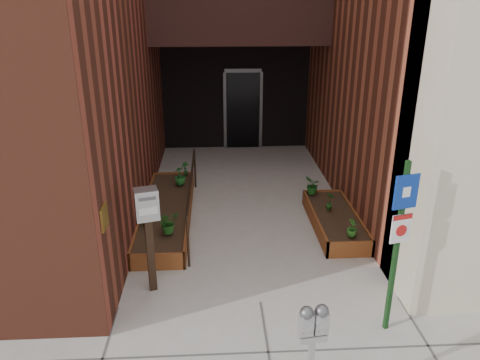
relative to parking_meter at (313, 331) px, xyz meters
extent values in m
plane|color=#9E9991|center=(-0.32, 1.85, -1.01)|extent=(80.00, 80.00, 0.00)
cube|color=#C5B297|center=(2.23, 2.05, 1.19)|extent=(1.10, 1.20, 4.40)
cube|color=black|center=(-0.32, 9.25, 0.49)|extent=(4.00, 0.30, 3.00)
cube|color=black|center=(-0.12, 9.07, 0.04)|extent=(0.90, 0.06, 2.10)
cube|color=#B79338|center=(-2.31, 1.65, 0.49)|extent=(0.04, 0.30, 0.30)
cube|color=brown|center=(-1.87, 2.77, -0.86)|extent=(0.90, 0.04, 0.30)
cube|color=brown|center=(-1.87, 6.33, -0.86)|extent=(0.90, 0.04, 0.30)
cube|color=brown|center=(-2.30, 4.55, -0.86)|extent=(0.04, 3.60, 0.30)
cube|color=brown|center=(-1.44, 4.55, -0.86)|extent=(0.04, 3.60, 0.30)
cube|color=black|center=(-1.87, 4.55, -0.88)|extent=(0.82, 3.52, 0.26)
cube|color=brown|center=(1.28, 2.97, -0.86)|extent=(0.80, 0.04, 0.30)
cube|color=brown|center=(1.28, 5.13, -0.86)|extent=(0.80, 0.04, 0.30)
cube|color=brown|center=(0.90, 4.05, -0.86)|extent=(0.04, 2.20, 0.30)
cube|color=brown|center=(1.66, 4.05, -0.86)|extent=(0.04, 2.20, 0.30)
cube|color=black|center=(1.28, 4.05, -0.88)|extent=(0.72, 2.12, 0.26)
cylinder|color=black|center=(-1.37, 2.85, -0.56)|extent=(0.04, 0.04, 0.90)
cylinder|color=black|center=(-1.37, 6.15, -0.56)|extent=(0.04, 0.04, 0.90)
cylinder|color=black|center=(-1.37, 4.50, -0.13)|extent=(0.04, 3.30, 0.04)
cube|color=#A1A2A4|center=(0.00, 0.00, -0.07)|extent=(0.28, 0.14, 0.07)
cube|color=#A1A2A4|center=(-0.08, -0.01, 0.09)|extent=(0.15, 0.11, 0.24)
sphere|color=#59595B|center=(-0.08, -0.01, 0.23)|extent=(0.13, 0.13, 0.13)
cube|color=white|center=(-0.07, -0.06, 0.11)|extent=(0.08, 0.02, 0.05)
cube|color=#B21414|center=(-0.07, -0.06, 0.04)|extent=(0.08, 0.02, 0.03)
cube|color=#A1A2A4|center=(0.08, 0.01, 0.09)|extent=(0.15, 0.11, 0.24)
sphere|color=#59595B|center=(0.08, 0.01, 0.23)|extent=(0.13, 0.13, 0.13)
cube|color=white|center=(0.08, -0.04, 0.11)|extent=(0.08, 0.02, 0.05)
cube|color=#B21414|center=(0.08, -0.04, 0.04)|extent=(0.08, 0.02, 0.03)
cube|color=#143815|center=(1.26, 1.22, 0.15)|extent=(0.06, 0.06, 2.32)
cube|color=navy|center=(1.27, 1.19, 0.94)|extent=(0.31, 0.10, 0.42)
cube|color=white|center=(1.27, 1.19, 0.94)|extent=(0.11, 0.04, 0.13)
cube|color=white|center=(1.27, 1.19, 0.46)|extent=(0.26, 0.09, 0.37)
cube|color=#B21414|center=(1.27, 1.19, 0.62)|extent=(0.26, 0.08, 0.06)
cylinder|color=#B21414|center=(1.27, 1.18, 0.44)|extent=(0.15, 0.05, 0.15)
cube|color=black|center=(-1.87, 2.27, -0.43)|extent=(0.13, 0.13, 1.17)
cube|color=#B0B0B3|center=(-1.87, 2.27, 0.37)|extent=(0.37, 0.31, 0.45)
cube|color=#59595B|center=(-1.84, 2.15, 0.49)|extent=(0.23, 0.07, 0.04)
cube|color=white|center=(-1.84, 2.15, 0.31)|extent=(0.25, 0.08, 0.11)
imported|color=#205C1A|center=(-1.73, 3.46, -0.52)|extent=(0.48, 0.48, 0.39)
imported|color=#20631C|center=(-2.17, 3.82, -0.51)|extent=(0.31, 0.31, 0.40)
imported|color=#1A5D20|center=(-1.67, 5.60, -0.51)|extent=(0.32, 0.32, 0.41)
imported|color=#17521B|center=(-1.58, 6.15, -0.56)|extent=(0.24, 0.24, 0.32)
imported|color=#26601B|center=(1.33, 3.16, -0.56)|extent=(0.23, 0.23, 0.31)
imported|color=#1E5217|center=(1.20, 4.20, -0.53)|extent=(0.27, 0.27, 0.36)
imported|color=#185217|center=(1.03, 4.95, -0.53)|extent=(0.37, 0.37, 0.37)
camera|label=1|loc=(-0.92, -3.63, 3.06)|focal=35.00mm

